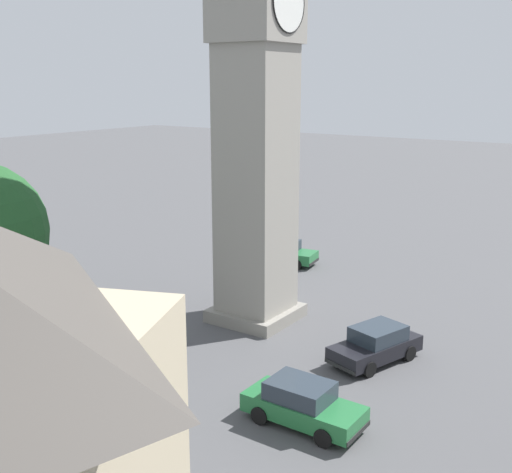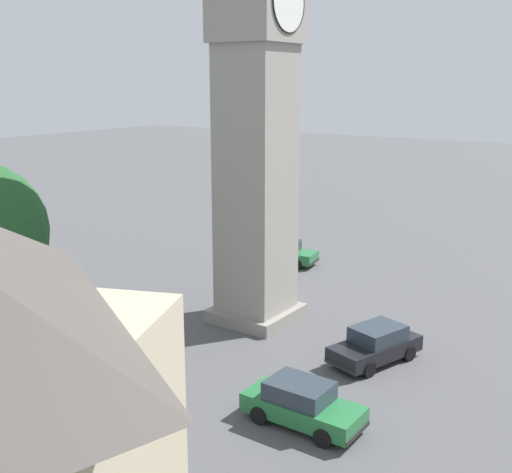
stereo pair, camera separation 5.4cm
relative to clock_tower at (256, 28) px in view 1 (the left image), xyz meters
name	(u,v)px [view 1 (the left image)]	position (x,y,z in m)	size (l,w,h in m)	color
ground_plane	(256,319)	(0.00, 0.00, -13.61)	(200.00, 200.00, 0.00)	#4C4C4F
clock_tower	(256,28)	(0.00, 0.00, 0.00)	(4.46, 4.46, 23.23)	gray
car_blue_kerb	(376,344)	(-1.25, -6.85, -12.85)	(4.45, 2.87, 1.53)	black
car_silver_kerb	(60,356)	(-9.39, 3.02, -12.85)	(4.44, 2.85, 1.53)	black
car_red_corner	(303,404)	(-7.25, -6.83, -12.85)	(1.86, 4.15, 1.53)	#236B38
car_white_side	(283,252)	(8.92, 3.96, -12.85)	(2.30, 4.34, 1.53)	#236B38
pedestrian	(103,305)	(-4.73, 5.59, -12.60)	(0.52, 0.35, 1.69)	#2D3351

